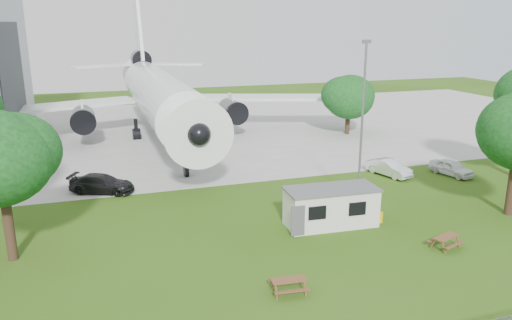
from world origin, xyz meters
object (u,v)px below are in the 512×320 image
object	(u,v)px
airliner	(157,92)
picnic_west	(289,293)
picnic_east	(445,248)
site_cabin	(331,207)

from	to	relation	value
airliner	picnic_west	distance (m)	39.01
airliner	picnic_east	bearing A→B (deg)	-71.58
picnic_west	picnic_east	xyz separation A→B (m)	(11.00, 1.87, 0.00)
site_cabin	picnic_west	bearing A→B (deg)	-129.35
site_cabin	picnic_east	xyz separation A→B (m)	(5.02, -5.42, -1.31)
site_cabin	picnic_west	xyz separation A→B (m)	(-5.98, -7.29, -1.31)
site_cabin	picnic_west	world-z (taller)	site_cabin
airliner	site_cabin	world-z (taller)	airliner
airliner	picnic_west	bearing A→B (deg)	-88.15
site_cabin	picnic_east	size ratio (longest dim) A/B	3.79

